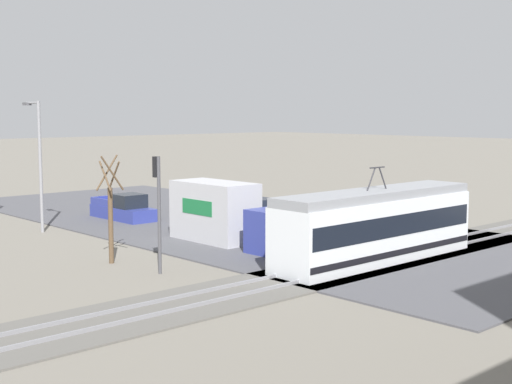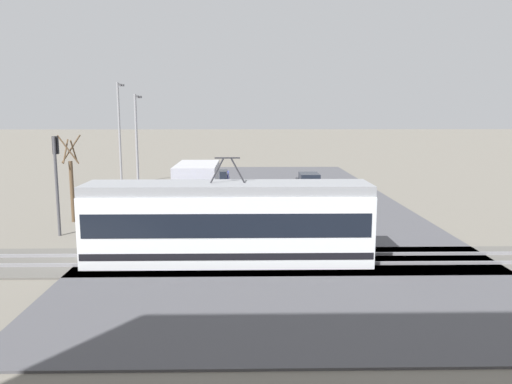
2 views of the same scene
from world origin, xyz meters
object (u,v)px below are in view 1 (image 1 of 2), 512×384
at_px(traffic_light_pole, 158,198).
at_px(street_tree, 111,214).
at_px(sedan_car_1, 258,211).
at_px(light_rail_tram, 376,226).
at_px(sedan_car_0, 217,201).
at_px(box_truck, 229,216).
at_px(street_lamp_mid_block, 39,157).
at_px(pickup_truck, 124,209).

relative_size(traffic_light_pole, street_tree, 1.01).
bearing_deg(sedan_car_1, traffic_light_pole, -149.02).
distance_m(light_rail_tram, sedan_car_1, 14.41).
bearing_deg(sedan_car_0, box_truck, -126.78).
bearing_deg(street_lamp_mid_block, pickup_truck, -173.91).
bearing_deg(box_truck, pickup_truck, -92.75).
distance_m(pickup_truck, street_tree, 14.36).
xyz_separation_m(sedan_car_0, traffic_light_pole, (15.47, 14.59, 2.78)).
height_order(light_rail_tram, sedan_car_0, light_rail_tram).
relative_size(street_tree, street_lamp_mid_block, 0.66).
relative_size(sedan_car_1, street_lamp_mid_block, 0.54).
bearing_deg(sedan_car_0, street_tree, -144.99).
xyz_separation_m(light_rail_tram, pickup_truck, (1.74, -20.36, -1.04)).
distance_m(sedan_car_0, street_lamp_mid_block, 14.80).
bearing_deg(street_lamp_mid_block, traffic_light_pole, 85.21).
xyz_separation_m(pickup_truck, sedan_car_1, (-6.37, 6.76, -0.04)).
distance_m(pickup_truck, street_lamp_mid_block, 7.57).
xyz_separation_m(box_truck, sedan_car_0, (-8.38, -11.21, -0.92)).
distance_m(sedan_car_1, street_tree, 15.39).
bearing_deg(sedan_car_1, box_truck, -143.97).
bearing_deg(street_lamp_mid_block, sedan_car_0, -179.65).
xyz_separation_m(traffic_light_pole, street_lamp_mid_block, (-1.21, -14.50, 1.19)).
distance_m(box_truck, traffic_light_pole, 8.06).
distance_m(sedan_car_0, sedan_car_1, 6.33).
xyz_separation_m(pickup_truck, sedan_car_0, (-7.82, 0.60, -0.04)).
distance_m(light_rail_tram, pickup_truck, 20.46).
relative_size(sedan_car_0, street_tree, 0.86).
height_order(pickup_truck, traffic_light_pole, traffic_light_pole).
height_order(sedan_car_1, traffic_light_pole, traffic_light_pole).
bearing_deg(pickup_truck, sedan_car_0, 175.62).
relative_size(light_rail_tram, pickup_truck, 2.25).
distance_m(sedan_car_1, traffic_light_pole, 16.59).
bearing_deg(pickup_truck, traffic_light_pole, 63.26).
xyz_separation_m(sedan_car_0, street_lamp_mid_block, (14.25, 0.09, 3.97)).
relative_size(light_rail_tram, street_tree, 2.34).
distance_m(traffic_light_pole, street_lamp_mid_block, 14.60).
relative_size(sedan_car_1, street_tree, 0.82).
relative_size(sedan_car_1, traffic_light_pole, 0.81).
bearing_deg(street_tree, pickup_truck, -124.57).
height_order(box_truck, sedan_car_1, box_truck).
xyz_separation_m(pickup_truck, traffic_light_pole, (7.65, 15.18, 2.74)).
bearing_deg(sedan_car_1, pickup_truck, 133.29).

